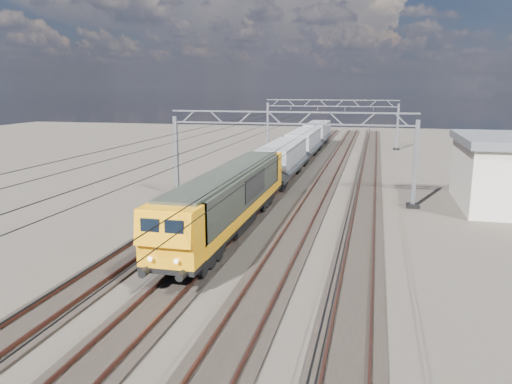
% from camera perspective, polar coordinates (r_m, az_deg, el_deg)
% --- Properties ---
extents(ground, '(160.00, 160.00, 0.00)m').
position_cam_1_polar(ground, '(36.16, 2.65, -2.42)').
color(ground, black).
rests_on(ground, ground).
extents(track_outer_west, '(2.60, 140.00, 0.30)m').
position_cam_1_polar(track_outer_west, '(37.69, -6.35, -1.77)').
color(track_outer_west, black).
rests_on(track_outer_west, ground).
extents(track_loco, '(2.60, 140.00, 0.30)m').
position_cam_1_polar(track_loco, '(36.56, -0.43, -2.13)').
color(track_loco, black).
rests_on(track_loco, ground).
extents(track_inner_east, '(2.60, 140.00, 0.30)m').
position_cam_1_polar(track_inner_east, '(35.83, 5.79, -2.49)').
color(track_inner_east, black).
rests_on(track_inner_east, ground).
extents(track_outer_east, '(2.60, 140.00, 0.30)m').
position_cam_1_polar(track_outer_east, '(35.54, 12.20, -2.82)').
color(track_outer_east, black).
rests_on(track_outer_east, ground).
extents(catenary_gantry_mid, '(19.90, 0.90, 7.11)m').
position_cam_1_polar(catenary_gantry_mid, '(39.29, 3.81, 4.52)').
color(catenary_gantry_mid, gray).
rests_on(catenary_gantry_mid, ground).
extents(catenary_gantry_far, '(19.90, 0.90, 7.11)m').
position_cam_1_polar(catenary_gantry_far, '(74.87, 8.55, 7.95)').
color(catenary_gantry_far, gray).
rests_on(catenary_gantry_far, ground).
extents(overhead_wires, '(12.03, 140.00, 0.53)m').
position_cam_1_polar(overhead_wires, '(43.03, 4.76, 7.62)').
color(overhead_wires, black).
rests_on(overhead_wires, ground).
extents(locomotive, '(2.76, 21.10, 3.62)m').
position_cam_1_polar(locomotive, '(30.82, -2.93, -0.51)').
color(locomotive, black).
rests_on(locomotive, ground).
extents(hopper_wagon_lead, '(3.38, 13.00, 3.25)m').
position_cam_1_polar(hopper_wagon_lead, '(47.80, 3.08, 3.84)').
color(hopper_wagon_lead, black).
rests_on(hopper_wagon_lead, ground).
extents(hopper_wagon_mid, '(3.38, 13.00, 3.25)m').
position_cam_1_polar(hopper_wagon_mid, '(61.71, 5.49, 5.64)').
color(hopper_wagon_mid, black).
rests_on(hopper_wagon_mid, ground).
extents(hopper_wagon_third, '(3.38, 13.00, 3.25)m').
position_cam_1_polar(hopper_wagon_third, '(75.73, 7.03, 6.77)').
color(hopper_wagon_third, black).
rests_on(hopper_wagon_third, ground).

